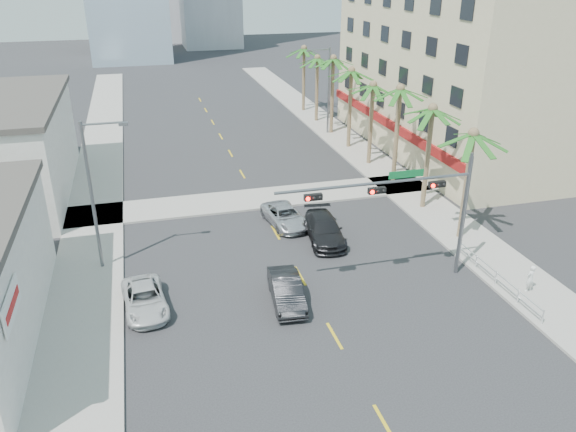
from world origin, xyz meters
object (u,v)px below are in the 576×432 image
object	(u,v)px
car_lane_right	(324,229)
car_lane_center	(285,216)
pedestrian	(530,278)
traffic_signal_mast	(414,199)
car_lane_left	(286,290)
car_parked_far	(145,299)

from	to	relation	value
car_lane_right	car_lane_center	bearing A→B (deg)	129.59
car_lane_center	pedestrian	world-z (taller)	pedestrian
traffic_signal_mast	car_lane_right	distance (m)	8.05
car_lane_left	pedestrian	bearing A→B (deg)	-5.84
car_lane_left	car_lane_center	xyz separation A→B (m)	(2.44, 9.49, -0.07)
car_lane_center	pedestrian	bearing A→B (deg)	-55.89
car_lane_right	pedestrian	world-z (taller)	pedestrian
traffic_signal_mast	car_lane_left	bearing A→B (deg)	-176.71
car_parked_far	car_lane_center	distance (m)	12.80
car_parked_far	car_lane_center	world-z (taller)	car_lane_center
car_parked_far	pedestrian	world-z (taller)	pedestrian
car_lane_center	pedestrian	xyz separation A→B (m)	(10.72, -12.11, 0.27)
car_lane_left	pedestrian	xyz separation A→B (m)	(13.15, -2.62, 0.21)
traffic_signal_mast	car_parked_far	size ratio (longest dim) A/B	2.42
traffic_signal_mast	car_parked_far	world-z (taller)	traffic_signal_mast
traffic_signal_mast	car_lane_left	world-z (taller)	traffic_signal_mast
car_parked_far	car_lane_right	distance (m)	12.84
car_lane_center	pedestrian	size ratio (longest dim) A/B	3.04
car_lane_center	car_lane_right	xyz separation A→B (m)	(1.89, -2.93, 0.11)
car_lane_right	pedestrian	size ratio (longest dim) A/B	3.37
traffic_signal_mast	car_lane_right	size ratio (longest dim) A/B	2.09
car_lane_right	traffic_signal_mast	bearing A→B (deg)	-57.45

